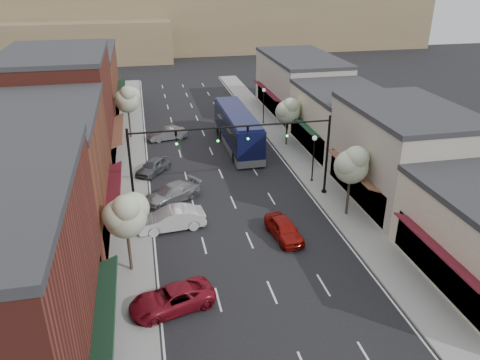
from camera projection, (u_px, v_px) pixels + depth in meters
ground at (256, 256)px, 31.85m from camera, size 160.00×160.00×0.00m
sidewalk_left at (130, 162)px, 46.64m from camera, size 2.80×73.00×0.15m
sidewalk_right at (291, 150)px, 49.82m from camera, size 2.80×73.00×0.15m
curb_left at (144, 161)px, 46.91m from camera, size 0.25×73.00×0.17m
curb_right at (278, 151)px, 49.56m from camera, size 0.25×73.00×0.17m
bldg_left_midnear at (38, 176)px, 32.52m from camera, size 10.14×14.10×9.40m
bldg_left_midfar at (62, 110)px, 44.63m from camera, size 10.14×14.10×10.90m
bldg_left_far at (80, 84)px, 59.35m from camera, size 10.14×18.10×8.40m
bldg_right_midnear at (402, 155)px, 38.13m from camera, size 9.14×12.10×7.90m
bldg_right_midfar at (342, 120)px, 49.08m from camera, size 9.14×12.10×6.40m
bldg_right_far at (300, 85)px, 61.30m from camera, size 9.14×16.10×7.40m
hill_far at (164, 21)px, 109.19m from camera, size 120.00×30.00×12.00m
hill_near at (45, 40)px, 94.65m from camera, size 50.00×20.00×8.00m
signal_mast_right at (300, 145)px, 38.06m from camera, size 8.22×0.46×7.00m
signal_mast_left at (161, 156)px, 35.94m from camera, size 8.22×0.46×7.00m
tree_right_near at (352, 164)px, 35.05m from camera, size 2.85×2.65×5.95m
tree_right_far at (288, 110)px, 49.45m from camera, size 2.85×2.65×5.43m
tree_left_near at (126, 214)px, 28.46m from camera, size 2.85×2.65×5.69m
tree_left_far at (128, 99)px, 51.37m from camera, size 2.85×2.65×6.13m
lamp_post_near at (314, 151)px, 41.38m from camera, size 0.44×0.44×4.44m
lamp_post_far at (264, 100)px, 56.91m from camera, size 0.44×0.44×4.44m
coach_bus at (238, 129)px, 49.93m from camera, size 2.95×12.95×3.95m
red_hatchback at (284, 229)px, 33.66m from camera, size 2.26×4.44×1.45m
parked_car_a at (172, 299)px, 26.67m from camera, size 5.31×3.44×1.36m
parked_car_b at (171, 219)px, 34.75m from camera, size 5.17×2.24×1.65m
parked_car_c at (172, 193)px, 38.85m from camera, size 5.47×4.39×1.49m
parked_car_d at (153, 166)px, 44.06m from camera, size 3.89×4.36×1.43m
parked_car_e at (167, 134)px, 52.55m from camera, size 4.49×2.32×1.41m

